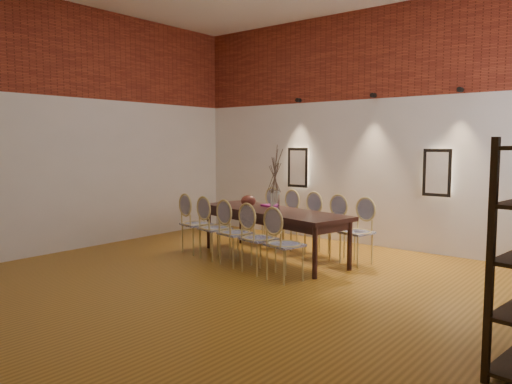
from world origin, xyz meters
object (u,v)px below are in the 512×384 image
Objects in this scene: chair_far_c at (305,223)px; vase at (275,200)px; chair_near_a at (196,224)px; bowl at (248,201)px; book at (270,206)px; chair_near_b at (215,228)px; chair_far_b at (283,219)px; dining_table at (272,234)px; chair_far_a at (264,216)px; chair_far_e at (356,232)px; chair_near_d at (259,238)px; chair_near_e at (285,244)px; chair_near_c at (236,233)px; chair_far_d at (329,227)px.

vase reaches higher than chair_far_c.
chair_near_a is 3.92× the size of bowl.
chair_near_b is at bearing -115.50° from book.
vase is at bearing -42.50° from book.
chair_near_b is 1.00× the size of chair_far_b.
bowl is (-0.53, 0.06, 0.46)m from dining_table.
chair_far_a is 1.00× the size of chair_far_e.
vase is at bearing 129.50° from chair_far_b.
chair_near_d is 1.27m from book.
chair_near_e reaches higher than bowl.
chair_far_d is (0.80, 1.26, 0.00)m from chair_near_c.
chair_near_c and chair_near_d have the same top height.
chair_far_a reaches higher than book.
chair_near_a and chair_far_c have the same top height.
chair_far_b is 3.13× the size of vase.
chair_far_b is (-1.25, 1.70, 0.00)m from chair_near_e.
chair_near_d is 1.30m from bowl.
dining_table is 2.79× the size of chair_near_b.
dining_table is 1.27m from chair_near_a.
vase is 0.44m from book.
dining_table is at bearing 168.03° from vase.
dining_table is 10.93× the size of bowl.
chair_far_a is at bearing 126.79° from chair_near_c.
chair_near_e is 1.29m from vase.
chair_far_d is (0.29, 1.37, 0.00)m from chair_near_d.
chair_near_a is at bearing 53.21° from chair_far_c.
chair_far_b is at bearing 110.50° from chair_near_c.
chair_near_d is 3.92× the size of bowl.
chair_near_a is 2.53m from chair_far_e.
chair_near_c is 1.00× the size of chair_far_d.
dining_table is 0.71m from bowl.
dining_table is 0.88m from chair_far_d.
chair_near_c is 0.92m from bowl.
vase reaches higher than chair_far_d.
chair_far_c is (-0.74, 1.59, 0.00)m from chair_near_e.
chair_near_c and chair_far_d have the same top height.
chair_near_c reaches higher than bowl.
chair_near_e is at bearing 0.00° from chair_near_b.
chair_near_d is at bearing 0.00° from chair_near_a.
chair_far_e reaches higher than dining_table.
chair_far_c is at bearing 0.00° from chair_far_e.
chair_far_a is at bearing 146.24° from chair_near_e.
chair_far_c is (1.32, 1.16, 0.00)m from chair_near_a.
chair_far_e is (0.51, -0.11, 0.00)m from chair_far_d.
chair_far_e is at bearing -180.00° from chair_far_d.
chair_far_e is at bearing 53.21° from chair_near_c.
chair_near_d is 1.00× the size of chair_far_b.
chair_near_b is 1.00× the size of chair_far_c.
chair_far_e is 1.29m from vase.
dining_table is 1.27m from chair_near_e.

